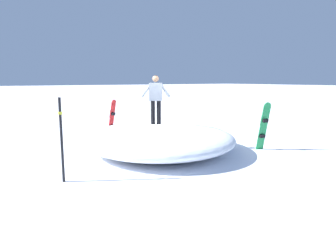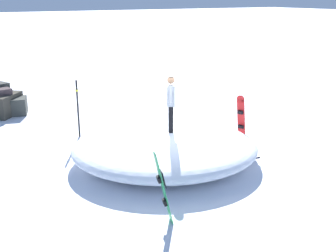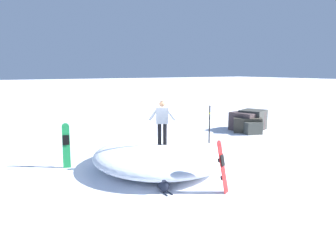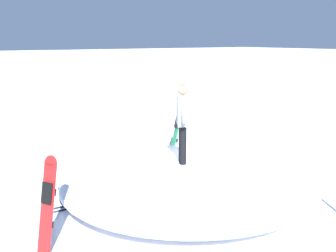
# 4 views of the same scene
# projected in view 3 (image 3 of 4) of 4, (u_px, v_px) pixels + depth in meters

# --- Properties ---
(ground) EXTENTS (240.00, 240.00, 0.00)m
(ground) POSITION_uv_depth(u_px,v_px,m) (143.00, 167.00, 11.85)
(ground) COLOR white
(snow_mound) EXTENTS (6.86, 6.62, 0.90)m
(snow_mound) POSITION_uv_depth(u_px,v_px,m) (160.00, 155.00, 11.80)
(snow_mound) COLOR white
(snow_mound) RESTS_ON ground
(snowboarder_standing) EXTENTS (0.59, 0.90, 1.63)m
(snowboarder_standing) POSITION_uv_depth(u_px,v_px,m) (162.00, 120.00, 11.39)
(snowboarder_standing) COLOR black
(snowboarder_standing) RESTS_ON snow_mound
(snowboard_primary_upright) EXTENTS (0.41, 0.38, 1.59)m
(snowboard_primary_upright) POSITION_uv_depth(u_px,v_px,m) (222.00, 166.00, 9.26)
(snowboard_primary_upright) COLOR red
(snowboard_primary_upright) RESTS_ON ground
(snowboard_secondary_upright) EXTENTS (0.45, 0.38, 1.66)m
(snowboard_secondary_upright) POSITION_uv_depth(u_px,v_px,m) (66.00, 144.00, 11.74)
(snowboard_secondary_upright) COLOR #1E8C47
(snowboard_secondary_upright) RESTS_ON ground
(backpack_near) EXTENTS (0.60, 0.31, 0.44)m
(backpack_near) POSITION_uv_depth(u_px,v_px,m) (164.00, 184.00, 9.37)
(backpack_near) COLOR #1E2333
(backpack_near) RESTS_ON ground
(trail_marker_pole) EXTENTS (0.10, 0.10, 1.99)m
(trail_marker_pole) POSITION_uv_depth(u_px,v_px,m) (209.00, 126.00, 14.64)
(trail_marker_pole) COLOR black
(trail_marker_pole) RESTS_ON ground
(rock_outcrop) EXTENTS (2.42, 2.72, 1.21)m
(rock_outcrop) POSITION_uv_depth(u_px,v_px,m) (249.00, 122.00, 18.86)
(rock_outcrop) COLOR #40423C
(rock_outcrop) RESTS_ON ground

